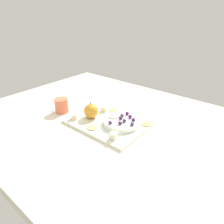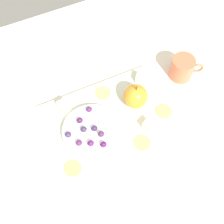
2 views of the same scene
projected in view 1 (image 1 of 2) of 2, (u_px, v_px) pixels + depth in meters
The scene contains 23 objects.
table at pixel (107, 124), 102.65cm from camera, with size 139.22×107.36×4.72cm, color silver.
platter at pixel (109, 122), 98.86cm from camera, with size 37.05×28.36×1.32cm, color silver.
serving_dish at pixel (121, 122), 94.98cm from camera, with size 17.23×17.23×2.29cm, color white.
apple_whole at pixel (91, 111), 100.12cm from camera, with size 7.24×7.24×7.24cm, color orange.
apple_stem at pixel (91, 103), 98.19cm from camera, with size 0.50×0.50×1.20cm, color brown.
cheese_cube_0 at pixel (104, 109), 107.26cm from camera, with size 2.76×2.76×2.76cm, color #F6EFC3.
cheese_cube_1 at pixel (74, 116), 99.59cm from camera, with size 2.76×2.76×2.76cm, color #F9E6C8.
cheese_cube_2 at pixel (113, 136), 84.48cm from camera, with size 2.76×2.76×2.76cm, color #EBE5C2.
cracker_0 at pixel (114, 110), 108.09cm from camera, with size 4.79×4.79×0.40cm, color tan.
cracker_1 at pixel (91, 109), 109.75cm from camera, with size 4.79×4.79×0.40cm, color tan.
cracker_2 at pixel (92, 128), 92.57cm from camera, with size 4.79×4.79×0.40cm, color tan.
cracker_3 at pixel (146, 124), 95.58cm from camera, with size 4.79×4.79×0.40cm, color tan.
grape_0 at pixel (122, 115), 96.97cm from camera, with size 1.84×1.66×1.59cm, color #4E2855.
grape_1 at pixel (130, 117), 95.80cm from camera, with size 1.84×1.66×1.74cm, color #561C63.
grape_2 at pixel (120, 123), 90.39cm from camera, with size 1.84×1.66×1.61cm, color #4F1F54.
grape_3 at pixel (132, 124), 89.73cm from camera, with size 1.84×1.66×1.48cm, color #402D5F.
grape_4 at pixel (124, 121), 92.48cm from camera, with size 1.84×1.66×1.62cm, color #402F59.
grape_5 at pixel (133, 120), 93.17cm from camera, with size 1.84×1.66×1.64cm, color #59265E.
grape_6 at pixel (120, 118), 94.51cm from camera, with size 1.84×1.66×1.60cm, color #402755.
grape_7 at pixel (127, 113), 98.73cm from camera, with size 1.84×1.66×1.68cm, color #53185B.
grape_8 at pixel (110, 122), 91.02cm from camera, with size 1.84×1.66×1.54cm, color #55265A.
apple_slice_0 at pixel (113, 117), 97.01cm from camera, with size 5.07×5.07×0.60cm, color beige.
cup at pixel (62, 105), 108.63cm from camera, with size 10.02×7.29×7.52cm.
Camera 1 is at (58.19, -66.71, 54.77)cm, focal length 32.45 mm.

